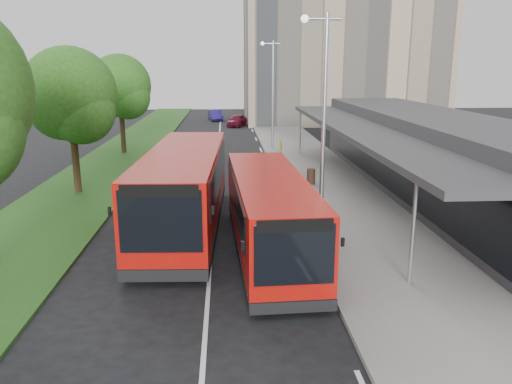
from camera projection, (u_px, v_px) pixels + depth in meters
ground at (211, 255)px, 17.27m from camera, size 120.00×120.00×0.00m
pavement at (299, 153)px, 36.96m from camera, size 5.00×80.00×0.15m
grass_verge at (121, 155)px, 36.19m from camera, size 5.00×80.00×0.10m
lane_centre_line at (217, 168)px, 31.78m from camera, size 0.12×70.00×0.01m
kerb_dashes at (264, 157)px, 35.85m from camera, size 0.12×56.00×0.01m
office_block at (343, 42)px, 56.53m from camera, size 22.00×12.00×18.00m
station_building at (430, 154)px, 25.16m from camera, size 7.70×26.00×4.00m
tree_mid at (70, 100)px, 24.45m from camera, size 4.57×4.57×7.32m
tree_far at (120, 90)px, 36.08m from camera, size 4.51×4.51×7.22m
lamp_post_near at (322, 112)px, 18.29m from camera, size 1.44×0.28×8.00m
lamp_post_far at (272, 88)px, 37.64m from camera, size 1.44×0.28×8.00m
bus_main at (269, 214)px, 17.11m from camera, size 2.88×9.75×2.73m
bus_second at (185, 189)px, 19.61m from camera, size 3.33×11.31×3.17m
litter_bin at (311, 176)px, 26.88m from camera, size 0.56×0.56×0.82m
bollard at (281, 147)px, 36.11m from camera, size 0.19×0.19×0.97m
car_near at (237, 120)px, 53.80m from camera, size 2.53×4.02×1.28m
car_far at (215, 115)px, 59.60m from camera, size 1.95×4.04×1.28m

